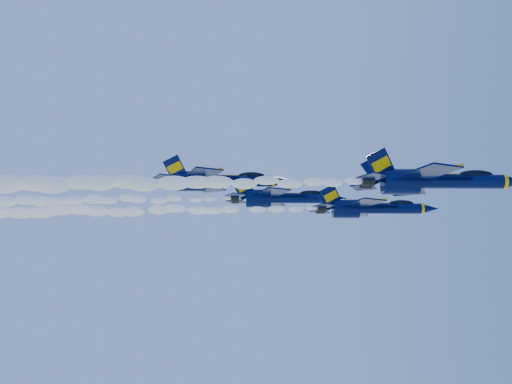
{
  "coord_description": "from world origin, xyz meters",
  "views": [
    {
      "loc": [
        -5.72,
        -72.95,
        137.48
      ],
      "look_at": [
        -4.2,
        -0.34,
        153.47
      ],
      "focal_mm": 40.0,
      "sensor_mm": 36.0,
      "label": 1
    }
  ],
  "objects_px": {
    "jet_second": "(370,208)",
    "jet_lead": "(433,181)",
    "jet_third": "(282,198)",
    "jet_fourth": "(218,180)"
  },
  "relations": [
    {
      "from": "jet_fourth",
      "to": "jet_lead",
      "type": "bearing_deg",
      "value": -47.37
    },
    {
      "from": "jet_lead",
      "to": "jet_fourth",
      "type": "height_order",
      "value": "jet_fourth"
    },
    {
      "from": "jet_second",
      "to": "jet_lead",
      "type": "bearing_deg",
      "value": -69.63
    },
    {
      "from": "jet_third",
      "to": "jet_fourth",
      "type": "bearing_deg",
      "value": 158.39
    },
    {
      "from": "jet_lead",
      "to": "jet_fourth",
      "type": "bearing_deg",
      "value": 132.63
    },
    {
      "from": "jet_third",
      "to": "jet_fourth",
      "type": "xyz_separation_m",
      "value": [
        -9.36,
        3.71,
        3.41
      ]
    },
    {
      "from": "jet_third",
      "to": "jet_lead",
      "type": "bearing_deg",
      "value": -56.86
    },
    {
      "from": "jet_second",
      "to": "jet_fourth",
      "type": "bearing_deg",
      "value": 143.53
    },
    {
      "from": "jet_lead",
      "to": "jet_third",
      "type": "height_order",
      "value": "jet_third"
    },
    {
      "from": "jet_second",
      "to": "jet_third",
      "type": "bearing_deg",
      "value": 133.54
    }
  ]
}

